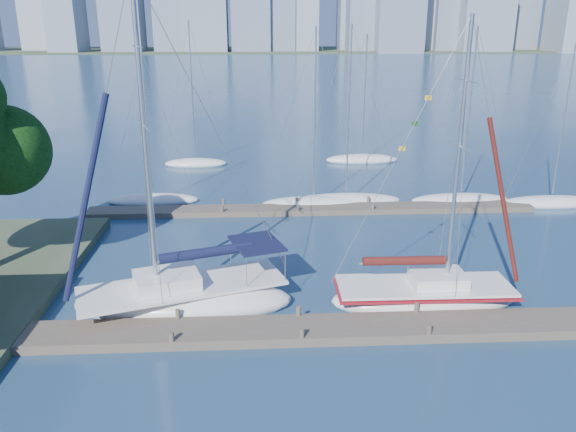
{
  "coord_description": "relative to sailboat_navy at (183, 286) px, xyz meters",
  "views": [
    {
      "loc": [
        -1.57,
        -19.98,
        11.76
      ],
      "look_at": [
        -0.27,
        4.0,
        3.74
      ],
      "focal_mm": 35.0,
      "sensor_mm": 36.0,
      "label": 1
    }
  ],
  "objects": [
    {
      "name": "bg_boat_6",
      "position": [
        -2.25,
        27.52,
        -0.8
      ],
      "size": [
        5.89,
        3.58,
        12.79
      ],
      "rotation": [
        0.0,
        0.0,
        0.32
      ],
      "color": "white",
      "rests_on": "ground"
    },
    {
      "name": "bg_boat_3",
      "position": [
        9.57,
        15.24,
        -0.82
      ],
      "size": [
        8.05,
        3.19,
        12.42
      ],
      "rotation": [
        0.0,
        0.0,
        0.15
      ],
      "color": "white",
      "rests_on": "ground"
    },
    {
      "name": "far_shore",
      "position": [
        4.98,
        317.39,
        -1.06
      ],
      "size": [
        800.0,
        100.0,
        1.5
      ],
      "primitive_type": "cube",
      "color": "#38472D",
      "rests_on": "ground"
    },
    {
      "name": "bg_boat_7",
      "position": [
        13.07,
        28.2,
        -0.81
      ],
      "size": [
        6.92,
        2.72,
        11.72
      ],
      "rotation": [
        0.0,
        0.0,
        -0.1
      ],
      "color": "white",
      "rests_on": "ground"
    },
    {
      "name": "bg_boat_5",
      "position": [
        23.93,
        14.02,
        -0.83
      ],
      "size": [
        7.41,
        2.87,
        11.19
      ],
      "rotation": [
        0.0,
        0.0,
        0.13
      ],
      "color": "white",
      "rests_on": "ground"
    },
    {
      "name": "bg_boat_4",
      "position": [
        17.73,
        14.89,
        -0.82
      ],
      "size": [
        7.27,
        2.93,
        12.29
      ],
      "rotation": [
        0.0,
        0.0,
        -0.14
      ],
      "color": "white",
      "rests_on": "ground"
    },
    {
      "name": "bg_boat_2",
      "position": [
        7.21,
        14.7,
        -0.82
      ],
      "size": [
        7.43,
        4.49,
        12.26
      ],
      "rotation": [
        0.0,
        0.0,
        -0.38
      ],
      "color": "white",
      "rests_on": "ground"
    },
    {
      "name": "near_dock",
      "position": [
        4.98,
        -2.61,
        -0.86
      ],
      "size": [
        26.0,
        2.0,
        0.4
      ],
      "primitive_type": "cube",
      "color": "brown",
      "rests_on": "ground"
    },
    {
      "name": "bg_boat_0",
      "position": [
        -4.13,
        16.14,
        -0.84
      ],
      "size": [
        6.7,
        3.96,
        10.65
      ],
      "rotation": [
        0.0,
        0.0,
        -0.35
      ],
      "color": "white",
      "rests_on": "ground"
    },
    {
      "name": "sailboat_maroon",
      "position": [
        10.72,
        -0.26,
        -0.05
      ],
      "size": [
        8.35,
        2.81,
        12.91
      ],
      "rotation": [
        0.0,
        0.0,
        -0.01
      ],
      "color": "white",
      "rests_on": "ground"
    },
    {
      "name": "ground",
      "position": [
        4.98,
        -2.61,
        -1.06
      ],
      "size": [
        700.0,
        700.0,
        0.0
      ],
      "primitive_type": "plane",
      "color": "#18344E",
      "rests_on": "ground"
    },
    {
      "name": "sailboat_navy",
      "position": [
        0.0,
        0.0,
        0.0
      ],
      "size": [
        10.07,
        5.97,
        14.62
      ],
      "rotation": [
        0.0,
        0.0,
        0.32
      ],
      "color": "white",
      "rests_on": "ground"
    },
    {
      "name": "far_dock",
      "position": [
        6.98,
        13.39,
        -0.88
      ],
      "size": [
        30.0,
        1.8,
        0.36
      ],
      "primitive_type": "cube",
      "color": "brown",
      "rests_on": "ground"
    }
  ]
}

